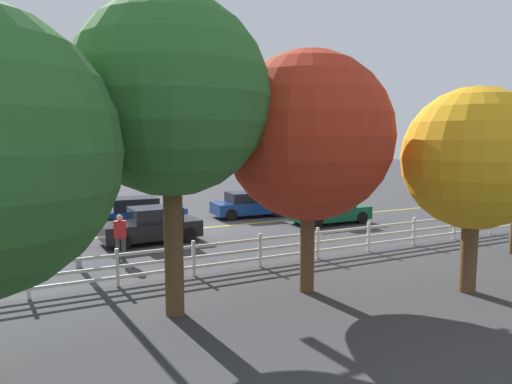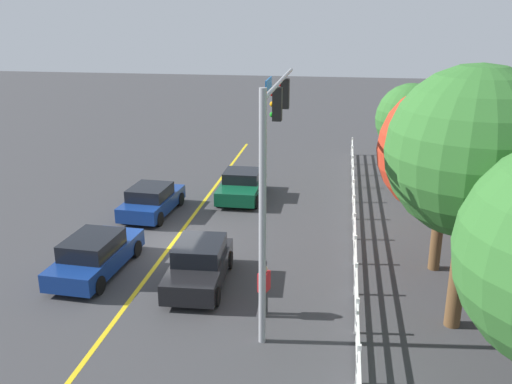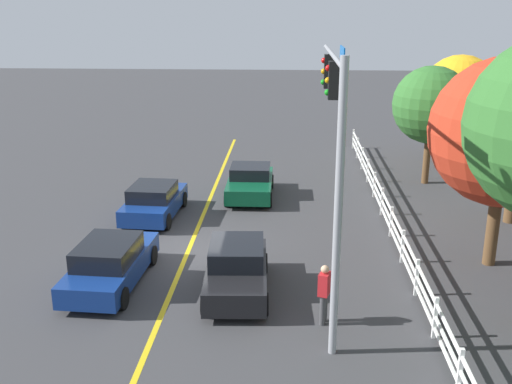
% 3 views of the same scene
% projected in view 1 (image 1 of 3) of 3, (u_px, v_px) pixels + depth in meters
% --- Properties ---
extents(ground_plane, '(120.00, 120.00, 0.00)m').
position_uv_depth(ground_plane, '(202.00, 228.00, 22.35)').
color(ground_plane, '#38383A').
extents(lane_center_stripe, '(28.00, 0.16, 0.01)m').
position_uv_depth(lane_center_stripe, '(274.00, 221.00, 24.13)').
color(lane_center_stripe, gold).
rests_on(lane_center_stripe, ground_plane).
extents(signal_assembly, '(7.41, 0.38, 7.32)m').
position_uv_depth(signal_assembly, '(135.00, 116.00, 15.87)').
color(signal_assembly, gray).
rests_on(signal_assembly, ground_plane).
extents(car_0, '(4.57, 2.08, 1.45)m').
position_uv_depth(car_0, '(138.00, 212.00, 22.79)').
color(car_0, navy).
rests_on(car_0, ground_plane).
extents(car_1, '(4.14, 2.09, 1.40)m').
position_uv_depth(car_1, '(248.00, 205.00, 25.48)').
color(car_1, navy).
rests_on(car_1, ground_plane).
extents(car_2, '(4.07, 2.04, 1.38)m').
position_uv_depth(car_2, '(330.00, 211.00, 23.52)').
color(car_2, '#0C4C2D').
rests_on(car_2, ground_plane).
extents(car_3, '(4.11, 2.02, 1.49)m').
position_uv_depth(car_3, '(152.00, 226.00, 19.22)').
color(car_3, black).
rests_on(car_3, ground_plane).
extents(pedestrian, '(0.46, 0.37, 1.69)m').
position_uv_depth(pedestrian, '(120.00, 236.00, 16.22)').
color(pedestrian, '#3F3F42').
rests_on(pedestrian, ground_plane).
extents(white_rail_fence, '(26.10, 0.10, 1.15)m').
position_uv_depth(white_rail_fence, '(344.00, 239.00, 17.16)').
color(white_rail_fence, white).
rests_on(white_rail_fence, ground_plane).
extents(tree_3, '(4.75, 4.75, 7.74)m').
position_uv_depth(tree_3, '(170.00, 97.00, 10.80)').
color(tree_3, brown).
rests_on(tree_3, ground_plane).
extents(tree_4, '(3.95, 3.95, 5.80)m').
position_uv_depth(tree_4, '(474.00, 159.00, 12.68)').
color(tree_4, brown).
rests_on(tree_4, ground_plane).
extents(tree_5, '(4.68, 4.68, 6.78)m').
position_uv_depth(tree_5, '(309.00, 136.00, 12.62)').
color(tree_5, brown).
rests_on(tree_5, ground_plane).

